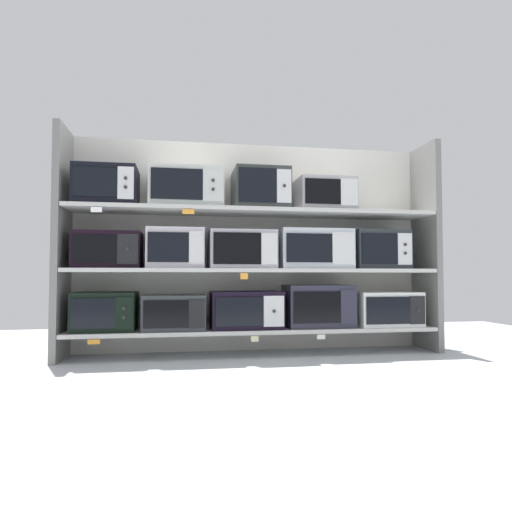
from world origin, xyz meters
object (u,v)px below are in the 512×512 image
Objects in this scene: microwave_9 at (378,250)px; microwave_12 at (260,190)px; microwave_5 at (108,250)px; microwave_11 at (186,189)px; microwave_0 at (105,311)px; microwave_8 at (313,249)px; microwave_13 at (324,196)px; microwave_3 at (318,306)px; microwave_2 at (246,310)px; microwave_6 at (176,249)px; microwave_10 at (107,187)px; microwave_4 at (385,309)px; microwave_7 at (242,250)px; microwave_1 at (174,312)px.

microwave_9 is 1.05× the size of microwave_12.
microwave_11 is at bearing -0.01° from microwave_5.
microwave_8 reaches higher than microwave_0.
microwave_3 is at bearing 179.91° from microwave_13.
microwave_5 is 0.86× the size of microwave_11.
microwave_6 is (-0.55, 0.00, 0.47)m from microwave_2.
microwave_3 is at bearing 0.00° from microwave_10.
microwave_4 is 0.90× the size of microwave_8.
microwave_7 reaches higher than microwave_2.
microwave_0 is 1.11m from microwave_11.
microwave_4 is at bearing -0.01° from microwave_5.
microwave_6 is at bearing 180.00° from microwave_13.
microwave_7 is at bearing -0.02° from microwave_5.
microwave_10 reaches higher than microwave_1.
microwave_1 is 1.20m from microwave_8.
microwave_11 is 0.58m from microwave_12.
microwave_0 is 1.06× the size of microwave_12.
microwave_11 is at bearing 179.98° from microwave_7.
microwave_12 is at bearing -179.96° from microwave_13.
microwave_1 is (0.51, -0.00, -0.01)m from microwave_0.
microwave_12 is (-1.04, -0.00, 0.95)m from microwave_4.
microwave_11 is (0.59, -0.00, 0.94)m from microwave_0.
microwave_2 is 1.22× the size of microwave_10.
microwave_9 is at bearing 0.01° from microwave_12.
microwave_0 is 0.83× the size of microwave_2.
microwave_1 is 0.71m from microwave_7.
microwave_13 is (1.11, 0.00, -0.02)m from microwave_11.
microwave_2 is at bearing -0.01° from microwave_10.
microwave_4 is (2.21, -0.00, -0.01)m from microwave_0.
microwave_8 is at bearing 0.02° from microwave_2.
microwave_0 is 1.06m from microwave_2.
microwave_2 is at bearing 0.01° from microwave_1.
microwave_11 reaches higher than microwave_3.
microwave_0 and microwave_2 have the same top height.
microwave_7 is (0.51, -0.00, -0.01)m from microwave_6.
microwave_4 is at bearing 0.00° from microwave_7.
microwave_7 is at bearing -179.98° from microwave_13.
microwave_10 is (-1.02, 0.00, 0.46)m from microwave_7.
microwave_8 is at bearing 0.00° from microwave_5.
microwave_2 is (1.06, 0.00, 0.00)m from microwave_0.
microwave_13 is at bearing 0.00° from microwave_0.
microwave_4 is 1.41m from microwave_12.
microwave_0 is at bearing 180.00° from microwave_4.
microwave_11 is at bearing -0.00° from microwave_0.
microwave_7 is 0.58m from microwave_8.
microwave_8 is at bearing 0.00° from microwave_10.
microwave_13 is (0.64, 0.00, 0.92)m from microwave_2.
microwave_6 is (-1.70, 0.00, 0.48)m from microwave_4.
microwave_8 is 0.64m from microwave_12.
microwave_10 is at bearing 179.99° from microwave_4.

